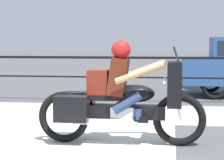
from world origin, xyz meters
TOP-DOWN VIEW (x-y plane):
  - ground_plane at (0.00, 0.00)m, footprint 120.00×120.00m
  - sidewalk_band at (0.00, 3.40)m, footprint 44.00×2.40m
  - crosswalk_band at (-0.50, -0.20)m, footprint 3.36×6.00m
  - fence_railing at (0.00, 5.01)m, footprint 36.00×0.05m
  - motorcycle at (0.37, 0.67)m, footprint 2.49×0.76m

SIDE VIEW (x-z plane):
  - ground_plane at x=0.00m, z-range 0.00..0.00m
  - crosswalk_band at x=-0.50m, z-range 0.00..0.01m
  - sidewalk_band at x=0.00m, z-range 0.00..0.01m
  - motorcycle at x=0.37m, z-range -0.09..1.45m
  - fence_railing at x=0.00m, z-range 0.33..1.47m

